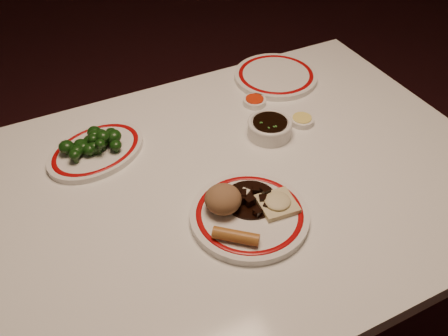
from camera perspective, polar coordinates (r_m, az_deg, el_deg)
dining_table at (r=1.23m, az=2.04°, el=-3.97°), size 1.20×0.90×0.75m
main_plate at (r=1.07m, az=2.93°, el=-5.44°), size 0.26×0.26×0.02m
rice_mound at (r=1.05m, az=-0.11°, el=-3.58°), size 0.08×0.08×0.06m
spring_roll at (r=1.00m, az=1.37°, el=-7.81°), size 0.09×0.08×0.03m
fried_wonton at (r=1.07m, az=6.12°, el=-3.98°), size 0.08×0.08×0.02m
stirfry_heap at (r=1.08m, az=2.92°, el=-3.49°), size 0.12×0.12×0.03m
broccoli_plate at (r=1.26m, az=-14.39°, el=1.92°), size 0.30×0.28×0.02m
broccoli_pile at (r=1.24m, az=-14.73°, el=2.87°), size 0.15×0.10×0.05m
soy_bowl at (r=1.28m, az=5.23°, el=4.53°), size 0.11×0.11×0.04m
sweet_sour_dish at (r=1.40m, az=3.51°, el=7.61°), size 0.06×0.06×0.02m
mustard_dish at (r=1.34m, az=8.89°, el=5.41°), size 0.06×0.06×0.02m
far_plate at (r=1.51m, az=5.94°, el=10.43°), size 0.28×0.28×0.02m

